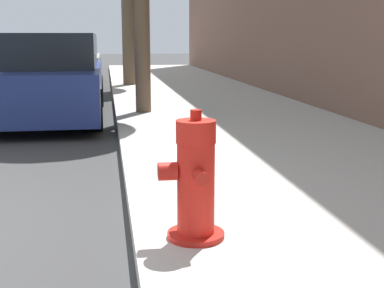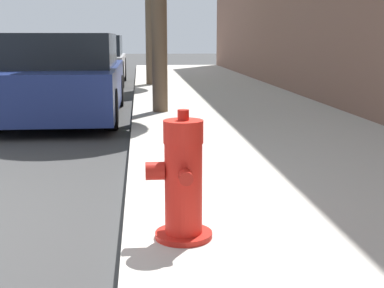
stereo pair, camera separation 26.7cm
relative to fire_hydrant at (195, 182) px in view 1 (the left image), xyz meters
The scene contains 4 objects.
sidewalk_slab 1.49m from the fire_hydrant, 16.05° to the left, with size 3.50×40.00×0.13m.
fire_hydrant is the anchor object (origin of this frame).
parked_car_near 6.23m from the fire_hydrant, 104.15° to the left, with size 1.89×4.45×1.39m.
parked_car_mid 12.47m from the fire_hydrant, 97.04° to the left, with size 1.73×3.80×1.38m.
Camera 1 is at (1.96, -3.47, 1.34)m, focal length 50.00 mm.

